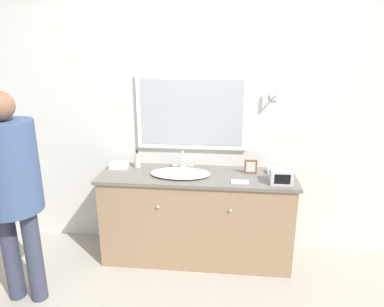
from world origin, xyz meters
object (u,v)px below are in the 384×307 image
(sink_basin, at_px, (180,173))
(soap_bottle, at_px, (137,160))
(picture_frame, at_px, (251,167))
(person, at_px, (10,179))
(appliance_box, at_px, (281,176))

(sink_basin, distance_m, soap_bottle, 0.48)
(picture_frame, height_order, person, person)
(soap_bottle, bearing_deg, appliance_box, -12.07)
(sink_basin, xyz_separation_m, appliance_box, (0.88, -0.11, 0.04))
(sink_basin, bearing_deg, picture_frame, 8.68)
(sink_basin, relative_size, picture_frame, 4.10)
(person, bearing_deg, sink_basin, 31.36)
(soap_bottle, relative_size, person, 0.11)
(person, bearing_deg, picture_frame, 24.12)
(soap_bottle, bearing_deg, picture_frame, -3.92)
(appliance_box, bearing_deg, sink_basin, 172.77)
(picture_frame, relative_size, person, 0.08)
(picture_frame, bearing_deg, appliance_box, -40.61)
(appliance_box, height_order, picture_frame, picture_frame)
(person, bearing_deg, appliance_box, 16.28)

